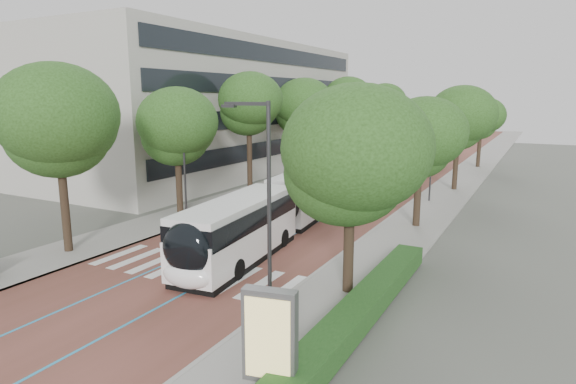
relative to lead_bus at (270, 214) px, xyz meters
The scene contains 20 objects.
ground 7.25m from the lead_bus, 97.62° to the right, with size 160.00×160.00×0.00m, color #51544C.
road 33.05m from the lead_bus, 91.63° to the left, with size 11.00×140.00×0.02m, color brown.
sidewalk_left 34.09m from the lead_bus, 104.34° to the left, with size 4.00×140.00×0.12m, color gray.
sidewalk_right 33.68m from the lead_bus, 78.75° to the left, with size 4.00×140.00×0.12m, color gray.
kerb_left 33.67m from the lead_bus, 101.21° to the left, with size 0.20×140.00×0.14m, color gray.
kerb_right 33.36m from the lead_bus, 81.96° to the left, with size 0.20×140.00×0.14m, color gray.
zebra_crossing 6.26m from the lead_bus, 97.00° to the right, with size 10.55×3.60×0.01m.
lane_line_left 33.13m from the lead_bus, 94.40° to the left, with size 0.12×126.00×0.01m, color #268CBE.
lane_line_right 33.04m from the lead_bus, 88.85° to the left, with size 0.12×126.00×0.01m, color #268CBE.
office_building 29.77m from the lead_bus, 134.19° to the left, with size 18.11×40.00×14.00m.
hedge 10.81m from the lead_bus, 40.64° to the right, with size 1.20×14.00×0.80m, color #153E16.
streetlight_near 11.94m from the lead_bus, 60.41° to the right, with size 1.82×0.20×8.00m.
streetlight_far 16.35m from the lead_bus, 69.25° to the left, with size 1.82×0.20×8.00m.
lamp_post_left 7.53m from the lead_bus, behind, with size 0.14×0.14×8.00m, color #303033.
trees_left 22.32m from the lead_bus, 112.90° to the left, with size 6.42×61.27×10.05m.
trees_right 14.57m from the lead_bus, 61.09° to the left, with size 6.04×47.44×8.63m.
lead_bus is the anchor object (origin of this frame).
bus_queued_0 16.65m from the lead_bus, 85.85° to the left, with size 3.28×12.53×3.20m.
bus_queued_1 29.47m from the lead_bus, 87.80° to the left, with size 2.89×12.47×3.20m.
ad_panel 14.93m from the lead_bus, 59.62° to the right, with size 1.55×0.71×3.10m.
Camera 1 is at (14.59, -16.20, 8.25)m, focal length 30.00 mm.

